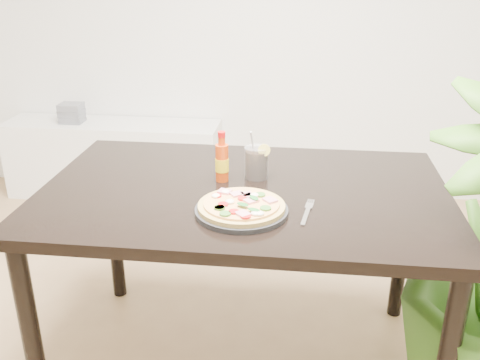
# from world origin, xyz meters

# --- Properties ---
(dining_table) EXTENTS (1.40, 0.90, 0.75)m
(dining_table) POSITION_xyz_m (0.24, 0.54, 0.67)
(dining_table) COLOR black
(dining_table) RESTS_ON ground
(plate) EXTENTS (0.29, 0.29, 0.02)m
(plate) POSITION_xyz_m (0.26, 0.34, 0.76)
(plate) COLOR black
(plate) RESTS_ON dining_table
(pizza) EXTENTS (0.27, 0.27, 0.03)m
(pizza) POSITION_xyz_m (0.26, 0.34, 0.78)
(pizza) COLOR tan
(pizza) RESTS_ON plate
(hot_sauce_bottle) EXTENTS (0.05, 0.05, 0.18)m
(hot_sauce_bottle) POSITION_xyz_m (0.16, 0.60, 0.82)
(hot_sauce_bottle) COLOR #C63D0B
(hot_sauce_bottle) RESTS_ON dining_table
(cola_cup) EXTENTS (0.09, 0.09, 0.18)m
(cola_cup) POSITION_xyz_m (0.28, 0.64, 0.80)
(cola_cup) COLOR black
(cola_cup) RESTS_ON dining_table
(fork) EXTENTS (0.04, 0.19, 0.00)m
(fork) POSITION_xyz_m (0.46, 0.37, 0.75)
(fork) COLOR silver
(fork) RESTS_ON dining_table
(media_console) EXTENTS (1.40, 0.34, 0.50)m
(media_console) POSITION_xyz_m (-0.80, 2.07, 0.25)
(media_console) COLOR white
(media_console) RESTS_ON ground
(cd_stack) EXTENTS (0.14, 0.12, 0.13)m
(cd_stack) POSITION_xyz_m (-1.05, 2.05, 0.56)
(cd_stack) COLOR slate
(cd_stack) RESTS_ON media_console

